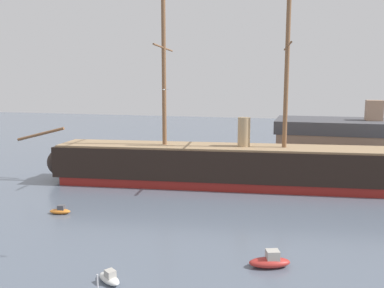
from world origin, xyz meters
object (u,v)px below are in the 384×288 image
motorboat_alongside_bow (60,211)px  seagull_in_flight (164,89)px  motorboat_far_left (67,172)px  motorboat_near_centre (109,278)px  motorboat_mid_right (270,261)px  tall_ship (223,165)px

motorboat_alongside_bow → seagull_in_flight: size_ratio=3.13×
motorboat_alongside_bow → motorboat_far_left: bearing=120.8°
motorboat_near_centre → motorboat_alongside_bow: 22.76m
motorboat_near_centre → motorboat_far_left: 47.97m
motorboat_alongside_bow → motorboat_near_centre: bearing=-45.1°
motorboat_mid_right → motorboat_far_left: bearing=144.5°
seagull_in_flight → tall_ship: bearing=91.4°
motorboat_near_centre → motorboat_far_left: size_ratio=0.79×
tall_ship → motorboat_alongside_bow: bearing=-130.7°
tall_ship → motorboat_near_centre: 38.33m
motorboat_mid_right → seagull_in_flight: seagull_in_flight is taller
motorboat_mid_right → motorboat_near_centre: bearing=-152.5°
tall_ship → seagull_in_flight: bearing=-88.6°
motorboat_far_left → motorboat_alongside_bow: bearing=-59.2°
tall_ship → motorboat_near_centre: (-2.82, -38.08, -3.33)m
motorboat_near_centre → seagull_in_flight: 18.47m
motorboat_mid_right → motorboat_far_left: 53.04m
tall_ship → seagull_in_flight: (0.80, -32.67, 13.95)m
motorboat_mid_right → seagull_in_flight: size_ratio=4.45×
tall_ship → motorboat_far_left: 32.13m
motorboat_far_left → motorboat_mid_right: bearing=-35.5°
tall_ship → motorboat_mid_right: size_ratio=16.11×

